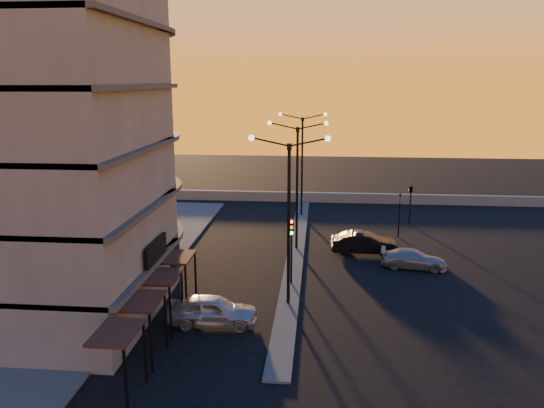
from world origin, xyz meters
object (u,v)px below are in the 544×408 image
at_px(car_hatchback, 213,310).
at_px(car_sedan, 364,243).
at_px(streetlamp_mid, 297,176).
at_px(car_wagon, 414,259).
at_px(traffic_light_main, 291,240).

relative_size(car_hatchback, car_sedan, 0.97).
distance_m(streetlamp_mid, car_sedan, 6.90).
distance_m(car_hatchback, car_sedan, 15.13).
bearing_deg(car_wagon, traffic_light_main, 123.91).
relative_size(traffic_light_main, car_sedan, 0.89).
bearing_deg(traffic_light_main, car_sedan, 53.68).
height_order(streetlamp_mid, traffic_light_main, streetlamp_mid).
bearing_deg(car_wagon, car_hatchback, 137.37).
bearing_deg(traffic_light_main, car_hatchback, -122.96).
xyz_separation_m(streetlamp_mid, car_sedan, (4.93, -0.42, -4.81)).
distance_m(streetlamp_mid, car_hatchback, 14.20).
bearing_deg(streetlamp_mid, car_wagon, -22.09).
bearing_deg(car_sedan, streetlamp_mid, 83.80).
bearing_deg(car_sedan, traffic_light_main, 142.37).
bearing_deg(car_hatchback, car_wagon, -52.04).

